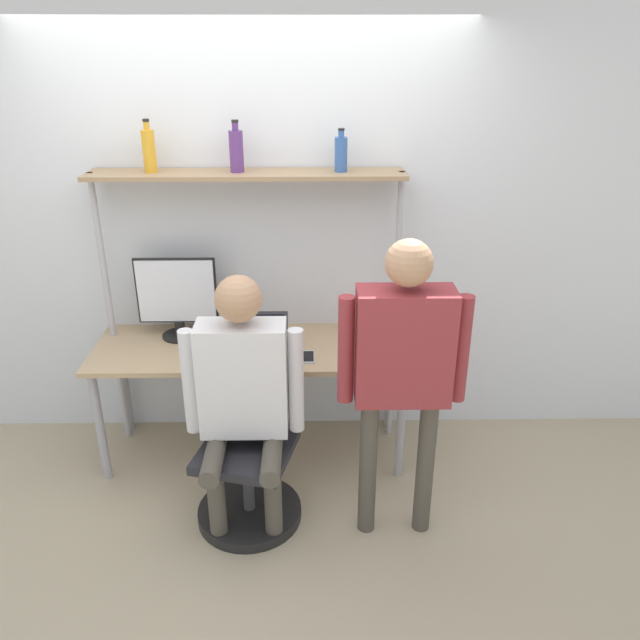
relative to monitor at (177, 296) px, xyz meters
The scene contains 13 objects.
ground_plane 1.19m from the monitor, 47.61° to the right, with size 12.00×12.00×0.00m, color tan.
wall_back 0.60m from the monitor, 24.57° to the left, with size 8.00×0.06×2.70m.
desk 0.58m from the monitor, 18.28° to the right, with size 1.85×0.64×0.73m.
shelf_unit 0.65m from the monitor, ahead, with size 1.76×0.27×1.72m.
monitor is the anchor object (origin of this frame).
laptop 0.58m from the monitor, 27.93° to the right, with size 0.35×0.24×0.24m.
cell_phone 0.87m from the monitor, 21.19° to the right, with size 0.07×0.15×0.01m.
office_chair 1.12m from the monitor, 57.19° to the right, with size 0.56×0.56×0.91m.
person_seated 0.90m from the monitor, 59.22° to the right, with size 0.60×0.47×1.38m.
person_standing 1.49m from the monitor, 34.81° to the right, with size 0.62×0.22×1.59m.
bottle_blue 1.26m from the monitor, ahead, with size 0.07×0.07×0.23m.
bottle_amber 0.84m from the monitor, 161.25° to the left, with size 0.07×0.07×0.28m.
bottle_purple 0.93m from the monitor, ahead, with size 0.08×0.08×0.28m.
Camera 1 is at (0.35, -2.95, 2.37)m, focal length 35.00 mm.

